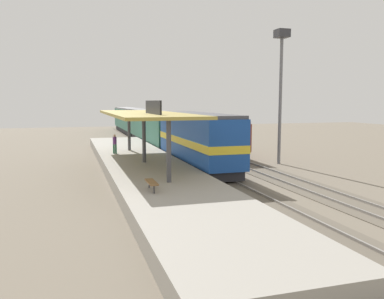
% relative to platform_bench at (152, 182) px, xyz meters
% --- Properties ---
extents(ground_plane, '(120.00, 120.00, 0.00)m').
position_rel_platform_bench_xyz_m(ground_plane, '(8.00, 9.91, -1.34)').
color(ground_plane, '#706656').
extents(track_near, '(3.20, 110.00, 0.16)m').
position_rel_platform_bench_xyz_m(track_near, '(6.00, 9.91, -1.31)').
color(track_near, '#5F5649').
rests_on(track_near, ground).
extents(track_far, '(3.20, 110.00, 0.16)m').
position_rel_platform_bench_xyz_m(track_far, '(10.60, 9.91, -1.31)').
color(track_far, '#5F5649').
rests_on(track_far, ground).
extents(platform, '(6.00, 44.00, 0.90)m').
position_rel_platform_bench_xyz_m(platform, '(1.40, 9.91, -0.89)').
color(platform, '#9E998E').
rests_on(platform, ground).
extents(station_canopy, '(5.20, 18.00, 4.70)m').
position_rel_platform_bench_xyz_m(station_canopy, '(1.40, 9.81, 3.19)').
color(station_canopy, '#47474C').
rests_on(station_canopy, platform).
extents(platform_bench, '(0.44, 1.70, 0.50)m').
position_rel_platform_bench_xyz_m(platform_bench, '(0.00, 0.00, 0.00)').
color(platform_bench, '#333338').
rests_on(platform_bench, platform).
extents(locomotive, '(2.93, 14.43, 4.44)m').
position_rel_platform_bench_xyz_m(locomotive, '(6.00, 11.12, 1.07)').
color(locomotive, '#28282D').
rests_on(locomotive, track_near).
extents(passenger_carriage_front, '(2.90, 20.00, 4.24)m').
position_rel_platform_bench_xyz_m(passenger_carriage_front, '(6.00, 29.12, 0.97)').
color(passenger_carriage_front, '#28282D').
rests_on(passenger_carriage_front, track_near).
extents(passenger_carriage_rear, '(2.90, 20.00, 4.24)m').
position_rel_platform_bench_xyz_m(passenger_carriage_rear, '(6.00, 49.92, 0.97)').
color(passenger_carriage_rear, '#28282D').
rests_on(passenger_carriage_rear, track_near).
extents(freight_car, '(2.80, 12.00, 3.54)m').
position_rel_platform_bench_xyz_m(freight_car, '(10.60, 19.29, 0.63)').
color(freight_car, '#28282D').
rests_on(freight_car, track_far).
extents(light_mast, '(1.10, 1.10, 11.70)m').
position_rel_platform_bench_xyz_m(light_mast, '(13.80, 11.42, 7.05)').
color(light_mast, slate).
rests_on(light_mast, ground).
extents(person_waiting, '(0.34, 0.34, 1.71)m').
position_rel_platform_bench_xyz_m(person_waiting, '(-0.20, 15.80, 0.51)').
color(person_waiting, '#23603D').
rests_on(person_waiting, platform).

